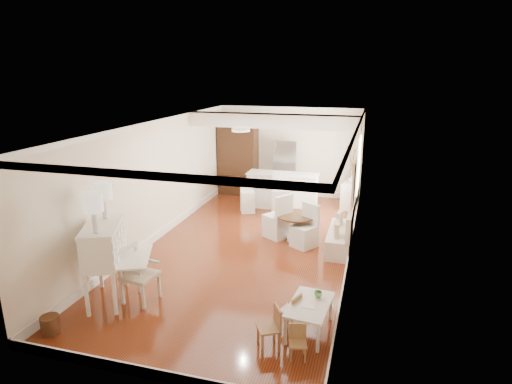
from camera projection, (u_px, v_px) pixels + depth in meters
The scene contains 20 objects.
room at pixel (254, 159), 9.48m from camera, with size 9.00×9.04×2.82m.
secretary_bureau at pixel (105, 263), 7.32m from camera, with size 1.10×1.12×1.40m, color white.
gustavian_armchair at pixel (140, 275), 7.36m from camera, with size 0.57×0.57×0.99m, color silver.
wicker_basket at pixel (50, 325), 6.53m from camera, with size 0.28×0.28×0.28m, color brown.
kids_table at pixel (309, 318), 6.53m from camera, with size 0.58×0.97×0.48m, color white.
kids_chair_a at pixel (269, 327), 6.14m from camera, with size 0.31×0.31×0.65m, color #956B44.
kids_chair_b at pixel (290, 310), 6.67m from camera, with size 0.27×0.27×0.57m, color #AD854F.
kids_chair_c at pixel (298, 343), 5.92m from camera, with size 0.24×0.24×0.50m, color #966E44.
banquette at pixel (340, 228), 9.55m from camera, with size 0.52×1.60×0.98m, color silver.
dining_table at pixel (296, 228), 10.04m from camera, with size 0.94×0.94×0.64m, color #4B2E18.
slip_chair_near at pixel (304, 226), 9.65m from camera, with size 0.47×0.49×0.99m, color silver.
slip_chair_far at pixel (277, 215), 10.22m from camera, with size 0.52×0.54×1.09m, color silver.
breakfast_counter at pixel (282, 190), 12.44m from camera, with size 2.05×0.65×1.03m, color white.
bar_stool_left at pixel (248, 196), 12.04m from camera, with size 0.38×0.38×0.96m, color white.
bar_stool_right at pixel (281, 194), 11.73m from camera, with size 0.48×0.48×1.20m, color silver.
pantry_cabinet at pixel (238, 159), 13.71m from camera, with size 1.20×0.60×2.30m, color #381E11.
fridge at pixel (296, 170), 13.25m from camera, with size 0.75×0.65×1.80m, color silver.
sideboard at pixel (350, 195), 12.48m from camera, with size 0.35×0.80×0.76m, color white.
pencil_cup at pixel (318, 294), 6.64m from camera, with size 0.12×0.12×0.10m, color #6AA862.
branch_vase at pixel (351, 179), 12.31m from camera, with size 0.20×0.20×0.20m, color white.
Camera 1 is at (2.61, -8.63, 3.89)m, focal length 30.00 mm.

